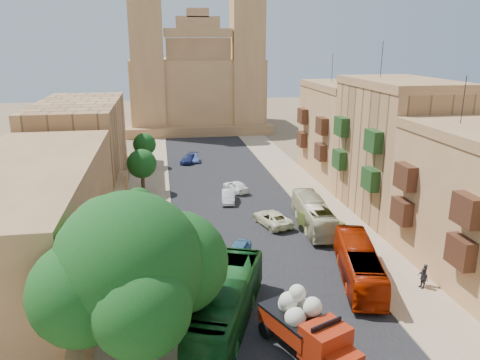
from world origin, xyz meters
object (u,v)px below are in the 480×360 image
object	(u,v)px
pedestrian_a	(424,275)
car_cream	(272,218)
car_blue_a	(238,251)
street_tree_b	(138,203)
red_truck	(308,327)
street_tree_c	(142,164)
pedestrian_c	(423,278)
street_tree_a	(132,258)
bus_green_north	(227,303)
church	(197,82)
street_tree_d	(145,145)
olive_pickup	(320,227)
car_blue_b	(193,158)
car_white_a	(228,196)
ficus_tree	(131,271)
car_white_b	(236,186)
bus_cream_east	(313,214)
car_dkblue	(189,159)
bus_red_east	(359,264)

from	to	relation	value
pedestrian_a	car_cream	bearing A→B (deg)	-79.88
car_blue_a	pedestrian_a	xyz separation A→B (m)	(12.74, -6.65, 0.19)
street_tree_b	red_truck	size ratio (longest dim) A/B	0.62
street_tree_c	pedestrian_c	distance (m)	33.63
car_cream	pedestrian_a	distance (m)	15.78
street_tree_a	bus_green_north	size ratio (longest dim) A/B	0.39
car_cream	red_truck	bearing A→B (deg)	66.02
church	red_truck	world-z (taller)	church
car_blue_a	pedestrian_a	distance (m)	14.37
church	street_tree_d	world-z (taller)	church
pedestrian_a	pedestrian_c	world-z (taller)	pedestrian_a
church	olive_pickup	bearing A→B (deg)	-83.67
street_tree_d	olive_pickup	world-z (taller)	street_tree_d
bus_green_north	car_blue_a	distance (m)	9.51
pedestrian_c	street_tree_a	bearing A→B (deg)	-115.10
olive_pickup	car_blue_b	xyz separation A→B (m)	(-9.54, 30.22, -0.34)
pedestrian_c	car_white_a	bearing A→B (deg)	-170.86
red_truck	ficus_tree	bearing A→B (deg)	179.31
bus_green_north	car_white_b	world-z (taller)	bus_green_north
car_white_a	street_tree_c	bearing A→B (deg)	159.64
bus_cream_east	pedestrian_a	distance (m)	13.00
red_truck	olive_pickup	size ratio (longest dim) A/B	1.43
ficus_tree	car_white_b	xyz separation A→B (m)	(10.33, 30.50, -5.33)
car_cream	car_dkblue	world-z (taller)	car_cream
car_cream	street_tree_c	bearing A→B (deg)	-61.00
car_white_a	car_blue_b	distance (m)	19.43
car_blue_a	car_blue_b	size ratio (longest dim) A/B	1.12
bus_green_north	car_cream	size ratio (longest dim) A/B	2.26
car_dkblue	olive_pickup	bearing A→B (deg)	-46.94
car_white_b	pedestrian_c	xyz separation A→B (m)	(9.82, -24.83, 0.09)
street_tree_d	pedestrian_a	xyz separation A→B (m)	(21.00, -38.04, -2.47)
car_dkblue	pedestrian_a	size ratio (longest dim) A/B	2.48
olive_pickup	car_white_a	distance (m)	13.01
car_blue_b	street_tree_a	bearing A→B (deg)	-108.82
street_tree_b	car_blue_a	xyz separation A→B (m)	(8.26, -7.39, -2.22)
bus_red_east	olive_pickup	bearing A→B (deg)	-76.13
car_white_b	ficus_tree	bearing A→B (deg)	49.85
red_truck	car_white_b	world-z (taller)	red_truck
red_truck	bus_green_north	distance (m)	5.45
street_tree_a	car_cream	distance (m)	17.27
bus_cream_east	car_blue_a	bearing A→B (deg)	38.57
street_tree_d	bus_cream_east	world-z (taller)	street_tree_d
street_tree_b	pedestrian_c	distance (m)	25.30
church	bus_green_north	world-z (taller)	church
street_tree_c	car_white_b	world-z (taller)	street_tree_c
church	street_tree_b	size ratio (longest dim) A/B	8.41
car_dkblue	bus_cream_east	bearing A→B (deg)	-45.58
car_white_b	car_blue_b	world-z (taller)	car_white_b
church	street_tree_d	size ratio (longest dim) A/B	7.31
street_tree_c	car_blue_b	bearing A→B (deg)	63.93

